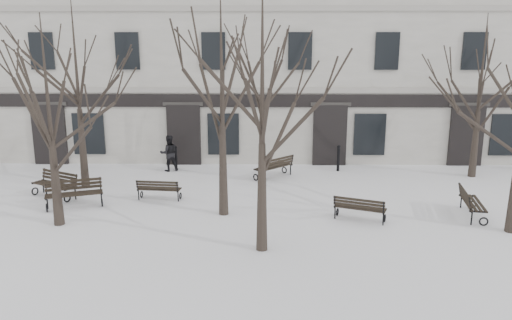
{
  "coord_description": "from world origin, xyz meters",
  "views": [
    {
      "loc": [
        0.32,
        -15.61,
        5.78
      ],
      "look_at": [
        0.04,
        3.0,
        1.39
      ],
      "focal_mm": 35.0,
      "sensor_mm": 36.0,
      "label": 1
    }
  ],
  "objects_px": {
    "bench_1": "(159,189)",
    "bench_3": "(56,183)",
    "tree_2": "(262,88)",
    "bench_2": "(360,208)",
    "bench_4": "(275,166)",
    "tree_1": "(222,79)",
    "bench_0": "(74,193)",
    "bench_5": "(471,202)",
    "tree_0": "(47,97)"
  },
  "relations": [
    {
      "from": "tree_2",
      "to": "bench_0",
      "type": "relative_size",
      "value": 3.59
    },
    {
      "from": "tree_2",
      "to": "bench_1",
      "type": "bearing_deg",
      "value": 130.42
    },
    {
      "from": "tree_2",
      "to": "bench_5",
      "type": "distance_m",
      "value": 8.68
    },
    {
      "from": "tree_1",
      "to": "bench_0",
      "type": "bearing_deg",
      "value": 172.77
    },
    {
      "from": "tree_1",
      "to": "bench_3",
      "type": "relative_size",
      "value": 3.71
    },
    {
      "from": "tree_0",
      "to": "bench_2",
      "type": "bearing_deg",
      "value": 2.78
    },
    {
      "from": "tree_0",
      "to": "bench_5",
      "type": "distance_m",
      "value": 14.2
    },
    {
      "from": "bench_1",
      "to": "bench_5",
      "type": "relative_size",
      "value": 0.85
    },
    {
      "from": "tree_2",
      "to": "bench_3",
      "type": "relative_size",
      "value": 3.69
    },
    {
      "from": "tree_1",
      "to": "bench_5",
      "type": "bearing_deg",
      "value": -0.68
    },
    {
      "from": "bench_0",
      "to": "bench_2",
      "type": "height_order",
      "value": "bench_0"
    },
    {
      "from": "bench_1",
      "to": "bench_4",
      "type": "distance_m",
      "value": 5.46
    },
    {
      "from": "bench_1",
      "to": "bench_5",
      "type": "distance_m",
      "value": 11.08
    },
    {
      "from": "bench_2",
      "to": "bench_4",
      "type": "xyz_separation_m",
      "value": [
        -2.7,
        5.37,
        0.06
      ]
    },
    {
      "from": "tree_0",
      "to": "tree_1",
      "type": "relative_size",
      "value": 0.9
    },
    {
      "from": "bench_0",
      "to": "bench_3",
      "type": "xyz_separation_m",
      "value": [
        -1.16,
        1.21,
        -0.01
      ]
    },
    {
      "from": "bench_5",
      "to": "bench_0",
      "type": "bearing_deg",
      "value": 97.34
    },
    {
      "from": "tree_1",
      "to": "bench_2",
      "type": "relative_size",
      "value": 4.19
    },
    {
      "from": "bench_5",
      "to": "bench_2",
      "type": "bearing_deg",
      "value": 108.18
    },
    {
      "from": "tree_0",
      "to": "bench_0",
      "type": "xyz_separation_m",
      "value": [
        -0.14,
        1.78,
        -3.62
      ]
    },
    {
      "from": "tree_2",
      "to": "bench_0",
      "type": "xyz_separation_m",
      "value": [
        -6.75,
        3.7,
        -4.07
      ]
    },
    {
      "from": "bench_0",
      "to": "bench_3",
      "type": "bearing_deg",
      "value": 113.74
    },
    {
      "from": "bench_0",
      "to": "bench_4",
      "type": "distance_m",
      "value": 8.35
    },
    {
      "from": "tree_1",
      "to": "bench_3",
      "type": "distance_m",
      "value": 7.99
    },
    {
      "from": "tree_1",
      "to": "bench_4",
      "type": "relative_size",
      "value": 4.11
    },
    {
      "from": "tree_0",
      "to": "tree_1",
      "type": "distance_m",
      "value": 5.41
    },
    {
      "from": "bench_0",
      "to": "bench_2",
      "type": "relative_size",
      "value": 1.16
    },
    {
      "from": "tree_2",
      "to": "bench_0",
      "type": "distance_m",
      "value": 8.71
    },
    {
      "from": "tree_0",
      "to": "bench_4",
      "type": "height_order",
      "value": "tree_0"
    },
    {
      "from": "tree_0",
      "to": "tree_2",
      "type": "relative_size",
      "value": 0.9
    },
    {
      "from": "bench_0",
      "to": "bench_3",
      "type": "relative_size",
      "value": 1.03
    },
    {
      "from": "bench_5",
      "to": "tree_2",
      "type": "bearing_deg",
      "value": 122.98
    },
    {
      "from": "tree_0",
      "to": "bench_1",
      "type": "bearing_deg",
      "value": 43.99
    },
    {
      "from": "bench_0",
      "to": "tree_2",
      "type": "bearing_deg",
      "value": -48.92
    },
    {
      "from": "tree_2",
      "to": "bench_0",
      "type": "bearing_deg",
      "value": 151.25
    },
    {
      "from": "tree_0",
      "to": "bench_1",
      "type": "height_order",
      "value": "tree_0"
    },
    {
      "from": "tree_0",
      "to": "bench_3",
      "type": "relative_size",
      "value": 3.34
    },
    {
      "from": "bench_3",
      "to": "bench_5",
      "type": "distance_m",
      "value": 15.13
    },
    {
      "from": "bench_2",
      "to": "bench_5",
      "type": "bearing_deg",
      "value": -150.0
    },
    {
      "from": "tree_2",
      "to": "bench_1",
      "type": "xyz_separation_m",
      "value": [
        -3.88,
        4.56,
        -4.16
      ]
    },
    {
      "from": "tree_2",
      "to": "bench_1",
      "type": "height_order",
      "value": "tree_2"
    },
    {
      "from": "bench_1",
      "to": "bench_2",
      "type": "xyz_separation_m",
      "value": [
        7.11,
        -2.15,
        0.02
      ]
    },
    {
      "from": "tree_2",
      "to": "bench_2",
      "type": "height_order",
      "value": "tree_2"
    },
    {
      "from": "bench_1",
      "to": "bench_2",
      "type": "relative_size",
      "value": 0.94
    },
    {
      "from": "tree_1",
      "to": "bench_5",
      "type": "distance_m",
      "value": 9.36
    },
    {
      "from": "bench_1",
      "to": "bench_3",
      "type": "xyz_separation_m",
      "value": [
        -4.03,
        0.36,
        0.09
      ]
    },
    {
      "from": "bench_0",
      "to": "bench_5",
      "type": "height_order",
      "value": "bench_0"
    },
    {
      "from": "tree_0",
      "to": "tree_1",
      "type": "bearing_deg",
      "value": 11.66
    },
    {
      "from": "bench_0",
      "to": "tree_1",
      "type": "bearing_deg",
      "value": -27.4
    },
    {
      "from": "tree_1",
      "to": "bench_4",
      "type": "distance_m",
      "value": 6.55
    }
  ]
}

